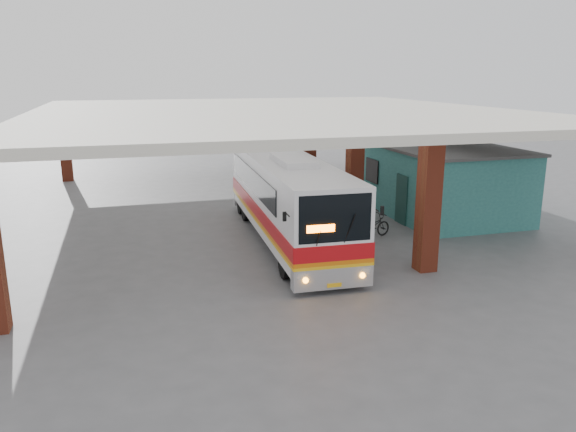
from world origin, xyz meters
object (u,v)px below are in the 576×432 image
at_px(motorcycle, 372,226).
at_px(pedestrian, 357,244).
at_px(coach_bus, 287,198).
at_px(red_chair, 350,196).

bearing_deg(motorcycle, pedestrian, 132.27).
bearing_deg(pedestrian, coach_bus, -71.06).
height_order(coach_bus, pedestrian, coach_bus).
height_order(coach_bus, red_chair, coach_bus).
bearing_deg(red_chair, motorcycle, -84.67).
bearing_deg(red_chair, pedestrian, -91.49).
distance_m(coach_bus, motorcycle, 3.52).
bearing_deg(pedestrian, red_chair, -109.54).
relative_size(coach_bus, motorcycle, 6.61).
bearing_deg(red_chair, coach_bus, -112.40).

